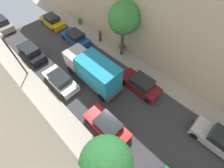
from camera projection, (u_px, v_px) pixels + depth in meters
ground at (99, 85)px, 15.87m from camera, size 32.00×32.00×0.00m
sidewalk_left at (59, 116)px, 13.71m from camera, size 2.00×44.00×0.15m
sidewalk_right at (129, 60)px, 17.91m from camera, size 2.00×44.00×0.15m
parked_car_left_2 at (107, 126)px, 12.49m from camera, size 1.78×4.20×1.57m
parked_car_left_3 at (61, 80)px, 15.30m from camera, size 1.78×4.20×1.57m
parked_car_left_4 at (31, 52)px, 17.79m from camera, size 1.78×4.20×1.57m
parked_car_left_5 at (2, 24)px, 21.30m from camera, size 1.78×4.20×1.57m
parked_car_right_0 at (220, 141)px, 11.77m from camera, size 1.78×4.20×1.57m
parked_car_right_1 at (141, 84)px, 15.02m from camera, size 1.78×4.20×1.57m
parked_car_right_2 at (76, 38)px, 19.41m from camera, size 1.78×4.20×1.57m
parked_car_right_3 at (52, 21)px, 21.68m from camera, size 1.78×4.20×1.57m
delivery_truck at (93, 71)px, 14.67m from camera, size 2.26×6.60×3.38m
pedestrian at (100, 35)px, 19.21m from camera, size 0.40×0.36×1.72m
street_tree_0 at (106, 163)px, 7.68m from camera, size 2.86×2.86×5.59m
street_tree_1 at (124, 19)px, 14.65m from camera, size 3.25×3.25×6.34m
potted_plant_1 at (121, 47)px, 18.40m from camera, size 0.76×0.76×0.97m
potted_plant_3 at (80, 21)px, 21.82m from camera, size 0.56×0.56×0.93m
lamp_post at (10, 50)px, 13.77m from camera, size 0.44×0.44×5.21m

